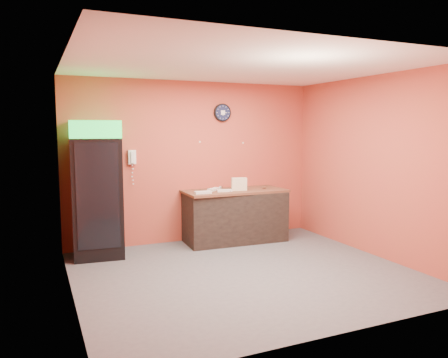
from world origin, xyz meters
TOP-DOWN VIEW (x-y plane):
  - floor at (0.00, 0.00)m, footprint 4.50×4.50m
  - back_wall at (0.00, 2.00)m, footprint 4.50×0.02m
  - left_wall at (-2.25, 0.00)m, footprint 0.02×4.00m
  - right_wall at (2.25, 0.00)m, footprint 0.02×4.00m
  - ceiling at (0.00, 0.00)m, footprint 4.50×4.00m
  - beverage_cooler at (-1.72, 1.60)m, footprint 0.81×0.82m
  - prep_counter at (0.60, 1.61)m, footprint 1.78×0.86m
  - wall_clock at (0.52, 1.97)m, footprint 0.32×0.06m
  - wall_phone at (-1.11, 1.95)m, footprint 0.12×0.11m
  - butcher_paper at (0.60, 1.61)m, footprint 1.79×0.81m
  - sub_roll_stack at (0.64, 1.51)m, footprint 0.28×0.14m
  - wrapped_sandwich_left at (-0.06, 1.43)m, footprint 0.28×0.11m
  - wrapped_sandwich_mid at (0.35, 1.49)m, footprint 0.27×0.15m
  - wrapped_sandwich_right at (0.24, 1.70)m, footprint 0.28×0.26m
  - kitchen_tool at (0.40, 1.76)m, footprint 0.06×0.06m

SIDE VIEW (x-z plane):
  - floor at x=0.00m, z-range 0.00..0.00m
  - prep_counter at x=0.60m, z-range 0.00..0.87m
  - butcher_paper at x=0.60m, z-range 0.87..0.91m
  - wrapped_sandwich_mid at x=0.35m, z-range 0.91..0.95m
  - wrapped_sandwich_right at x=0.24m, z-range 0.91..0.95m
  - wrapped_sandwich_left at x=-0.06m, z-range 0.91..0.95m
  - kitchen_tool at x=0.40m, z-range 0.91..0.98m
  - sub_roll_stack at x=0.64m, z-range 0.91..1.14m
  - beverage_cooler at x=-1.72m, z-range -0.02..2.08m
  - back_wall at x=0.00m, z-range 0.00..2.80m
  - left_wall at x=-2.25m, z-range 0.00..2.80m
  - right_wall at x=2.25m, z-range 0.00..2.80m
  - wall_phone at x=-1.11m, z-range 1.40..1.63m
  - wall_clock at x=0.52m, z-range 2.11..2.42m
  - ceiling at x=0.00m, z-range 2.79..2.81m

